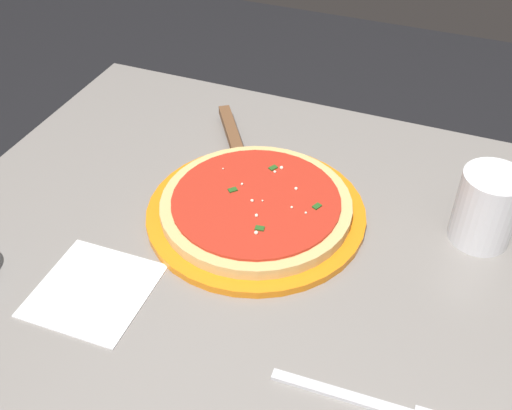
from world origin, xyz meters
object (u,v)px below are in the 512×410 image
object	(u,v)px
pizza	(256,205)
pizza_server	(236,145)
serving_plate	(256,213)
fork	(370,403)
cup_tall_drink	(487,208)
napkin_folded_right	(94,290)

from	to	relation	value
pizza	pizza_server	bearing A→B (deg)	-56.24
serving_plate	fork	xyz separation A→B (m)	(-0.22, 0.23, -0.00)
pizza	fork	xyz separation A→B (m)	(-0.22, 0.23, -0.02)
cup_tall_drink	pizza_server	bearing A→B (deg)	-8.59
napkin_folded_right	fork	size ratio (longest dim) A/B	0.74
fork	pizza_server	bearing A→B (deg)	-49.77
pizza_server	napkin_folded_right	size ratio (longest dim) A/B	1.50
fork	serving_plate	bearing A→B (deg)	-46.64
cup_tall_drink	fork	distance (m)	0.31
pizza	serving_plate	bearing A→B (deg)	28.80
serving_plate	pizza_server	size ratio (longest dim) A/B	1.46
pizza_server	napkin_folded_right	xyz separation A→B (m)	(0.05, 0.33, -0.01)
pizza	cup_tall_drink	bearing A→B (deg)	-166.42
pizza_server	fork	distance (m)	0.47
pizza_server	cup_tall_drink	bearing A→B (deg)	171.41
pizza	cup_tall_drink	distance (m)	0.30
serving_plate	napkin_folded_right	size ratio (longest dim) A/B	2.19
serving_plate	pizza_server	bearing A→B (deg)	-56.25
pizza_server	napkin_folded_right	world-z (taller)	pizza_server
serving_plate	pizza_server	xyz separation A→B (m)	(0.09, -0.13, 0.01)
pizza_server	fork	bearing A→B (deg)	130.23
pizza	cup_tall_drink	xyz separation A→B (m)	(-0.29, -0.07, 0.03)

